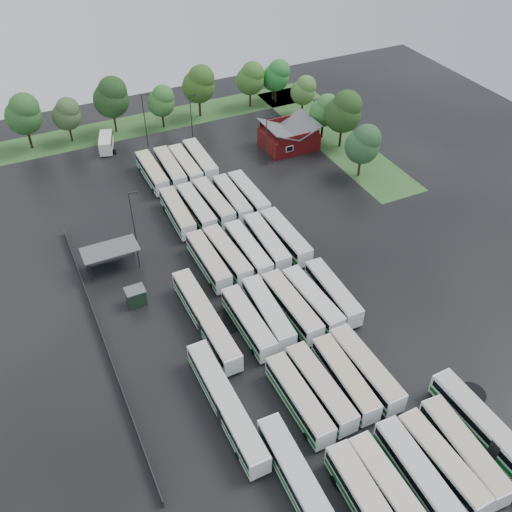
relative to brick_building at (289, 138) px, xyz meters
name	(u,v)px	position (x,y,z in m)	size (l,w,h in m)	color
ground	(281,326)	(-24.00, -42.77, -1.87)	(160.00, 160.00, 0.00)	black
brick_building	(289,138)	(0.00, 0.00, 0.00)	(10.07, 8.60, 5.39)	maroon
wash_shed	(110,250)	(-41.20, -20.74, 1.12)	(8.20, 4.20, 3.58)	#2D2D30
utility_hut	(136,296)	(-40.20, -30.17, -0.55)	(2.70, 2.20, 2.62)	black
grass_strip_north	(149,123)	(-22.00, 22.03, -1.86)	(80.00, 10.00, 0.01)	#305B25
grass_strip_east	(331,136)	(10.00, 0.03, -1.86)	(10.00, 50.00, 0.01)	#305B25
west_fence	(102,336)	(-46.20, -34.77, -1.27)	(0.10, 50.00, 1.20)	#2D2D30
bus_r0c0	(367,502)	(-28.24, -68.84, 0.02)	(3.07, 12.40, 3.43)	white
bus_r0c1	(389,489)	(-25.37, -68.66, -0.05)	(2.55, 11.85, 3.30)	white
bus_r0c2	(418,474)	(-21.85, -68.61, 0.01)	(2.94, 12.33, 3.41)	white
bus_r0c3	(442,462)	(-18.70, -68.59, -0.05)	(2.86, 11.92, 3.30)	white
bus_r0c4	(463,450)	(-15.78, -68.53, 0.02)	(3.21, 12.41, 3.42)	white
bus_r1c0	(299,399)	(-28.29, -55.26, -0.02)	(2.69, 12.07, 3.35)	white
bus_r1c1	(320,387)	(-25.27, -54.94, 0.00)	(2.86, 12.25, 3.39)	white
bus_r1c2	(345,378)	(-21.93, -55.00, -0.04)	(2.89, 12.00, 3.32)	white
bus_r1c3	(366,368)	(-18.94, -54.91, 0.03)	(2.86, 12.45, 3.45)	white
bus_r2c0	(249,322)	(-28.39, -41.82, -0.03)	(2.68, 11.99, 3.33)	white
bus_r2c1	(268,313)	(-25.33, -41.41, 0.02)	(3.14, 12.39, 3.42)	white
bus_r2c2	(292,306)	(-21.94, -41.76, 0.04)	(2.98, 12.52, 3.47)	white
bus_r2c3	(312,300)	(-18.81, -41.90, -0.01)	(3.15, 12.22, 3.37)	white
bus_r2c4	(333,292)	(-15.45, -41.74, -0.04)	(2.83, 11.99, 3.32)	white
bus_r3c0	(208,261)	(-28.46, -28.01, -0.03)	(2.65, 12.04, 3.35)	white
bus_r3c1	(227,255)	(-25.38, -27.96, -0.01)	(3.07, 12.24, 3.38)	white
bus_r3c2	(248,250)	(-22.12, -28.27, -0.01)	(2.64, 12.15, 3.38)	white
bus_r3c3	(266,242)	(-18.81, -27.82, 0.02)	(3.04, 12.43, 3.44)	white
bus_r3c4	(286,236)	(-15.47, -27.83, 0.03)	(2.81, 12.41, 3.44)	white
bus_r4c0	(178,212)	(-28.44, -14.39, -0.02)	(2.87, 12.09, 3.35)	white
bus_r4c1	(196,208)	(-25.20, -14.58, -0.02)	(2.66, 12.08, 3.36)	white
bus_r4c2	(214,202)	(-22.02, -14.30, 0.01)	(3.02, 12.36, 3.42)	white
bus_r4c3	(232,199)	(-18.73, -14.55, -0.04)	(2.76, 11.99, 3.32)	white
bus_r4c4	(249,194)	(-15.64, -14.64, -0.03)	(2.62, 12.03, 3.35)	white
bus_r5c0	(152,172)	(-28.36, -0.59, -0.01)	(2.64, 12.16, 3.38)	white
bus_r5c1	(170,168)	(-25.01, -0.76, 0.01)	(2.90, 12.31, 3.41)	white
bus_r5c2	(186,165)	(-22.07, -0.92, -0.04)	(2.56, 11.95, 3.33)	white
bus_r5c3	(200,160)	(-18.97, -0.43, 0.04)	(2.91, 12.47, 3.46)	white
artic_bus_west_a	(307,497)	(-33.21, -65.78, 0.01)	(3.00, 18.31, 3.39)	white
artic_bus_west_b	(206,319)	(-33.24, -38.83, -0.01)	(2.84, 18.04, 3.34)	white
artic_bus_west_c	(226,404)	(-36.13, -52.33, -0.02)	(2.71, 17.95, 3.33)	white
artic_bus_east	(496,439)	(-11.74, -69.03, 0.00)	(3.12, 18.21, 3.37)	white
minibus	(106,142)	(-33.02, 14.63, -0.31)	(4.14, 6.83, 2.80)	white
tree_north_0	(24,114)	(-46.21, 21.55, 5.53)	(6.94, 6.94, 11.49)	black
tree_north_1	(67,114)	(-38.43, 20.97, 4.15)	(5.65, 5.65, 9.36)	black
tree_north_2	(112,97)	(-29.22, 21.19, 5.76)	(7.16, 7.16, 11.86)	black
tree_north_3	(162,101)	(-19.70, 18.68, 4.11)	(5.61, 5.61, 9.28)	black
tree_north_4	(199,84)	(-10.76, 20.22, 5.47)	(6.89, 6.89, 11.40)	#312519
tree_north_5	(251,78)	(1.07, 19.83, 4.74)	(6.20, 6.20, 10.27)	#362011
tree_north_6	(274,78)	(7.24, 20.92, 3.24)	(4.79, 4.79, 7.94)	#37261C
tree_east_0	(364,144)	(6.67, -15.39, 4.76)	(6.22, 6.22, 10.31)	#392318
tree_east_1	(344,111)	(9.48, -4.39, 5.67)	(7.08, 7.08, 11.72)	black
tree_east_2	(325,110)	(8.14, 0.35, 4.15)	(5.68, 5.65, 9.36)	black
tree_east_3	(304,90)	(9.42, 11.06, 3.87)	(5.39, 5.39, 8.92)	black
tree_east_4	(277,75)	(7.27, 19.48, 4.45)	(5.93, 5.93, 9.83)	black
lamp_post_ne	(267,138)	(-7.06, -4.37, 3.83)	(1.51, 0.29, 9.81)	#2D2D30
lamp_post_nw	(133,216)	(-36.32, -17.53, 3.82)	(1.51, 0.29, 9.79)	#2D2D30
lamp_post_back_w	(145,117)	(-25.13, 12.39, 4.46)	(1.68, 0.33, 10.89)	#2D2D30
lamp_post_back_e	(191,113)	(-15.81, 11.91, 3.48)	(1.42, 0.28, 9.21)	#2D2D30
puddle_0	(356,475)	(-26.83, -65.18, -1.86)	(5.50, 5.50, 0.01)	black
puddle_1	(438,416)	(-14.25, -63.19, -1.86)	(3.74, 3.74, 0.01)	black
puddle_2	(228,321)	(-30.10, -38.87, -1.86)	(4.71, 4.71, 0.01)	black
puddle_3	(333,322)	(-17.30, -45.18, -1.86)	(4.80, 4.80, 0.01)	black
puddle_4	(472,393)	(-8.52, -62.37, -1.86)	(3.43, 3.43, 0.01)	black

